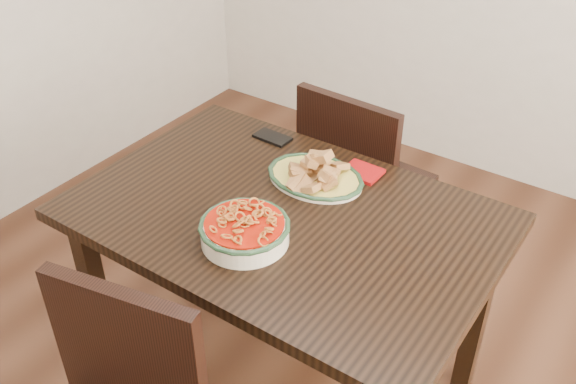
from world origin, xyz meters
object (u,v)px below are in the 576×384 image
Objects in this scene: dining_table at (284,236)px; fish_plate at (315,169)px; smartphone at (272,137)px; chair_far at (358,179)px; noodle_bowl at (245,229)px.

dining_table is 3.94× the size of fish_plate.
smartphone is at bearing 130.43° from dining_table.
smartphone is at bearing 56.48° from chair_far.
fish_plate is 1.24× the size of noodle_bowl.
chair_far is at bearing 94.68° from noodle_bowl.
chair_far reaches higher than dining_table.
dining_table is at bearing -85.67° from fish_plate.
smartphone reaches higher than dining_table.
chair_far is at bearing 55.65° from smartphone.
chair_far reaches higher than fish_plate.
dining_table is 0.64m from chair_far.
dining_table is 0.22m from noodle_bowl.
fish_plate is 0.30m from smartphone.
noodle_bowl reaches higher than smartphone.
smartphone is (-0.21, -0.28, 0.26)m from chair_far.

